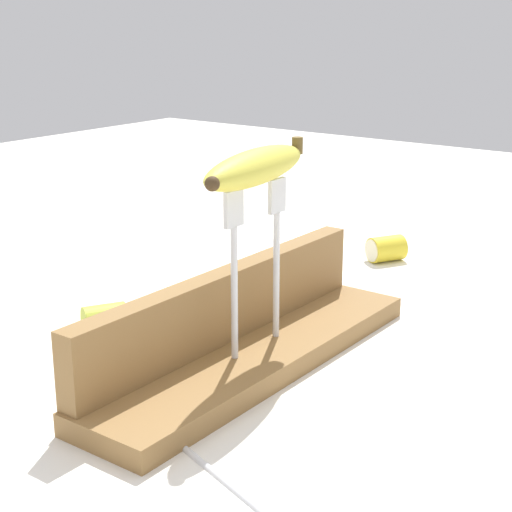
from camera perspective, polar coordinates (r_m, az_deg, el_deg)
ground_plane at (r=0.88m, az=0.00°, el=-7.73°), size 3.00×3.00×0.00m
wooden_board at (r=0.87m, az=0.00°, el=-7.04°), size 0.46×0.11×0.02m
board_backstop at (r=0.88m, az=-2.15°, el=-3.41°), size 0.45×0.03×0.08m
fork_stand_center at (r=0.83m, az=0.22°, el=0.28°), size 0.10×0.01×0.17m
banana_raised_center at (r=0.81m, az=0.22°, el=6.24°), size 0.19×0.07×0.04m
fork_fallen_near at (r=0.65m, az=-0.05°, el=-16.93°), size 0.07×0.16×0.01m
banana_chunk_near at (r=0.96m, az=-10.46°, el=-4.47°), size 0.06×0.06×0.04m
banana_chunk_far at (r=1.24m, az=9.07°, el=0.51°), size 0.06×0.06×0.04m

